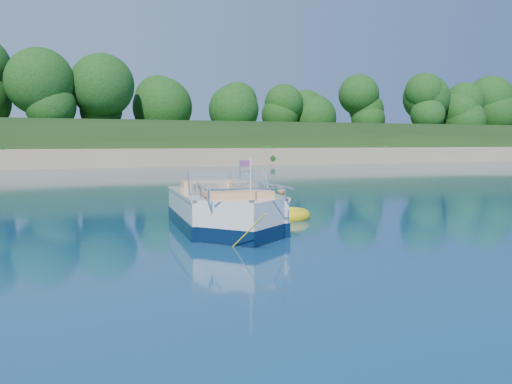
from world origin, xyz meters
TOP-DOWN VIEW (x-y plane):
  - ground at (0.00, 0.00)m, footprint 160.00×160.00m
  - shoreline at (0.00, 63.77)m, footprint 170.00×59.00m
  - treeline at (0.04, 41.01)m, footprint 150.00×7.12m
  - motorboat at (0.02, 0.55)m, footprint 2.66×6.01m
  - tow_tube at (2.19, 1.74)m, footprint 1.73×1.73m
  - boy at (2.06, 1.73)m, footprint 0.44×0.77m

SIDE VIEW (x-z plane):
  - ground at x=0.00m, z-range 0.00..0.00m
  - boy at x=2.06m, z-range -0.72..0.72m
  - tow_tube at x=2.19m, z-range -0.08..0.27m
  - motorboat at x=0.02m, z-range -0.61..1.39m
  - shoreline at x=0.00m, z-range -2.02..3.98m
  - treeline at x=0.04m, z-range 1.45..9.64m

